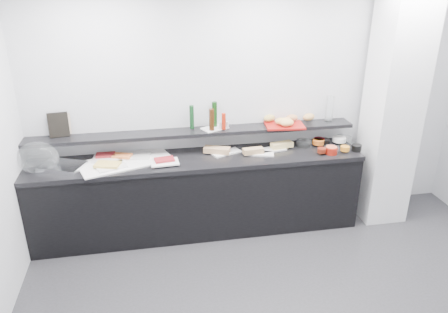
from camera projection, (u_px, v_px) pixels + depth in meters
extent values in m
cube|color=silver|center=(254.00, 106.00, 4.93)|extent=(5.00, 0.02, 2.70)
cube|color=white|center=(393.00, 108.00, 4.87)|extent=(0.50, 0.50, 2.70)
cube|color=black|center=(198.00, 196.00, 4.92)|extent=(3.60, 0.60, 0.85)
cube|color=black|center=(197.00, 160.00, 4.74)|extent=(3.62, 0.62, 0.05)
cube|color=black|center=(195.00, 132.00, 4.79)|extent=(3.60, 0.25, 0.04)
cube|color=silver|center=(62.00, 166.00, 4.47)|extent=(0.51, 0.43, 0.04)
ellipsoid|color=white|center=(38.00, 158.00, 4.40)|extent=(0.43, 0.29, 0.34)
cube|color=white|center=(126.00, 162.00, 4.61)|extent=(1.05, 0.74, 0.01)
cube|color=silver|center=(108.00, 158.00, 4.65)|extent=(0.35, 0.25, 0.01)
cube|color=maroon|center=(106.00, 155.00, 4.69)|extent=(0.20, 0.13, 0.02)
cube|color=silver|center=(135.00, 156.00, 4.72)|extent=(0.35, 0.26, 0.01)
cube|color=orange|center=(122.00, 156.00, 4.67)|extent=(0.22, 0.18, 0.02)
cube|color=white|center=(111.00, 166.00, 4.46)|extent=(0.35, 0.29, 0.01)
cube|color=#E1BF57|center=(107.00, 164.00, 4.46)|extent=(0.28, 0.22, 0.02)
cube|color=white|center=(165.00, 162.00, 4.56)|extent=(0.30, 0.21, 0.01)
cube|color=maroon|center=(164.00, 160.00, 4.58)|extent=(0.22, 0.16, 0.02)
cube|color=silver|center=(226.00, 153.00, 4.84)|extent=(0.36, 0.25, 0.01)
cube|color=tan|center=(217.00, 150.00, 4.81)|extent=(0.30, 0.21, 0.06)
cylinder|color=silver|center=(226.00, 153.00, 4.79)|extent=(0.16, 0.02, 0.01)
cube|color=white|center=(260.00, 154.00, 4.81)|extent=(0.33, 0.21, 0.01)
cube|color=tan|center=(253.00, 151.00, 4.78)|extent=(0.23, 0.11, 0.06)
cylinder|color=silver|center=(251.00, 154.00, 4.77)|extent=(0.16, 0.03, 0.01)
cube|color=silver|center=(271.00, 150.00, 4.91)|extent=(0.36, 0.21, 0.01)
cube|color=#E9CF7A|center=(282.00, 145.00, 4.94)|extent=(0.27, 0.15, 0.06)
cylinder|color=#ABADB2|center=(283.00, 148.00, 4.93)|extent=(0.16, 0.01, 0.01)
cylinder|color=white|center=(304.00, 143.00, 5.02)|extent=(0.21, 0.21, 0.07)
cylinder|color=#C85F1B|center=(318.00, 142.00, 5.02)|extent=(0.16, 0.16, 0.05)
cylinder|color=black|center=(324.00, 142.00, 5.06)|extent=(0.15, 0.15, 0.07)
cylinder|color=#510B0F|center=(319.00, 140.00, 5.07)|extent=(0.14, 0.14, 0.05)
cylinder|color=white|center=(343.00, 139.00, 5.13)|extent=(0.21, 0.21, 0.07)
cylinder|color=white|center=(339.00, 139.00, 5.10)|extent=(0.20, 0.20, 0.05)
cylinder|color=maroon|center=(331.00, 151.00, 4.81)|extent=(0.14, 0.14, 0.07)
cylinder|color=#5C1A0D|center=(322.00, 150.00, 4.79)|extent=(0.10, 0.10, 0.05)
cylinder|color=white|center=(331.00, 150.00, 4.84)|extent=(0.20, 0.20, 0.07)
cylinder|color=#D25633|center=(331.00, 149.00, 4.83)|extent=(0.16, 0.16, 0.05)
cylinder|color=black|center=(356.00, 148.00, 4.89)|extent=(0.14, 0.14, 0.07)
cylinder|color=orange|center=(345.00, 148.00, 4.84)|extent=(0.11, 0.11, 0.05)
cube|color=black|center=(58.00, 125.00, 4.56)|extent=(0.21, 0.10, 0.26)
cube|color=tan|center=(61.00, 124.00, 4.59)|extent=(0.19, 0.05, 0.22)
cube|color=white|center=(215.00, 128.00, 4.84)|extent=(0.33, 0.27, 0.01)
cylinder|color=#0E3516|center=(192.00, 117.00, 4.76)|extent=(0.06, 0.06, 0.26)
cylinder|color=#361C09|center=(212.00, 120.00, 4.71)|extent=(0.07, 0.07, 0.24)
cylinder|color=#0F340E|center=(215.00, 114.00, 4.82)|extent=(0.06, 0.06, 0.28)
cylinder|color=#AB200C|center=(224.00, 121.00, 4.75)|extent=(0.06, 0.06, 0.18)
cylinder|color=silver|center=(227.00, 125.00, 4.82)|extent=(0.04, 0.04, 0.07)
cylinder|color=silver|center=(221.00, 126.00, 4.79)|extent=(0.04, 0.04, 0.07)
cube|color=maroon|center=(284.00, 125.00, 4.91)|extent=(0.46, 0.34, 0.02)
ellipsoid|color=#AC8F41|center=(269.00, 118.00, 4.98)|extent=(0.17, 0.14, 0.08)
ellipsoid|color=#B67545|center=(292.00, 118.00, 4.99)|extent=(0.15, 0.10, 0.08)
ellipsoid|color=#BC8847|center=(309.00, 117.00, 5.02)|extent=(0.19, 0.16, 0.08)
ellipsoid|color=tan|center=(282.00, 121.00, 4.88)|extent=(0.18, 0.15, 0.08)
ellipsoid|color=#D7A452|center=(287.00, 123.00, 4.83)|extent=(0.17, 0.12, 0.08)
ellipsoid|color=tan|center=(287.00, 121.00, 4.90)|extent=(0.13, 0.09, 0.08)
cylinder|color=white|center=(329.00, 109.00, 5.00)|extent=(0.10, 0.10, 0.30)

